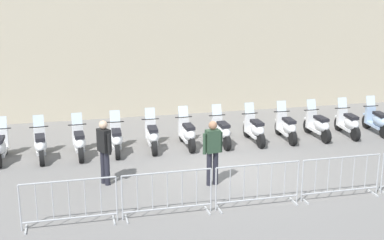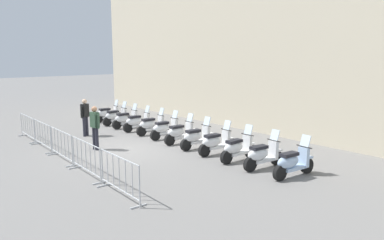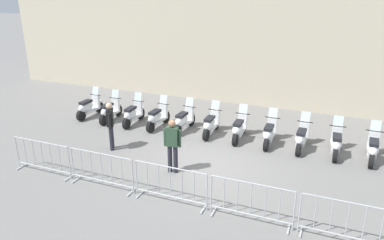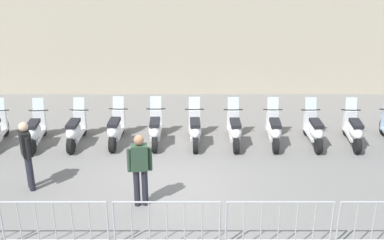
{
  "view_description": "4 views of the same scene",
  "coord_description": "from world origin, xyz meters",
  "px_view_note": "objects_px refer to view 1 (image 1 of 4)",
  "views": [
    {
      "loc": [
        -6.1,
        -12.3,
        5.17
      ],
      "look_at": [
        -0.22,
        2.09,
        1.02
      ],
      "focal_mm": 48.74,
      "sensor_mm": 36.0,
      "label": 1
    },
    {
      "loc": [
        11.38,
        -8.26,
        3.54
      ],
      "look_at": [
        1.67,
        2.29,
        1.1
      ],
      "focal_mm": 33.72,
      "sensor_mm": 36.0,
      "label": 2
    },
    {
      "loc": [
        2.17,
        -10.25,
        5.43
      ],
      "look_at": [
        -0.78,
        1.9,
        0.8
      ],
      "focal_mm": 33.77,
      "sensor_mm": 36.0,
      "label": 3
    },
    {
      "loc": [
        -1.02,
        -10.03,
        5.94
      ],
      "look_at": [
        0.74,
        1.65,
        1.04
      ],
      "focal_mm": 44.74,
      "sensor_mm": 36.0,
      "label": 4
    }
  ],
  "objects_px": {
    "barrier_segment_3": "(341,178)",
    "officer_near_row_end": "(213,149)",
    "motorcycle_7": "(255,130)",
    "officer_mid_plaza": "(104,148)",
    "motorcycle_8": "(287,127)",
    "motorcycle_0": "(0,147)",
    "motorcycle_11": "(377,121)",
    "barrier_segment_0": "(69,204)",
    "barrier_segment_2": "(258,186)",
    "motorcycle_5": "(187,134)",
    "motorcycle_4": "(152,136)",
    "motorcycle_10": "(348,123)",
    "motorcycle_2": "(79,142)",
    "motorcycle_3": "(116,139)",
    "motorcycle_1": "(40,145)",
    "motorcycle_6": "(222,132)",
    "barrier_segment_1": "(167,194)",
    "motorcycle_9": "(318,125)"
  },
  "relations": [
    {
      "from": "motorcycle_0",
      "to": "motorcycle_5",
      "type": "height_order",
      "value": "same"
    },
    {
      "from": "motorcycle_9",
      "to": "barrier_segment_3",
      "type": "distance_m",
      "value": 5.07
    },
    {
      "from": "motorcycle_2",
      "to": "officer_mid_plaza",
      "type": "xyz_separation_m",
      "value": [
        0.22,
        -2.47,
        0.53
      ]
    },
    {
      "from": "motorcycle_10",
      "to": "officer_mid_plaza",
      "type": "distance_m",
      "value": 8.83
    },
    {
      "from": "motorcycle_8",
      "to": "motorcycle_0",
      "type": "bearing_deg",
      "value": 171.4
    },
    {
      "from": "motorcycle_11",
      "to": "barrier_segment_3",
      "type": "bearing_deg",
      "value": -139.0
    },
    {
      "from": "motorcycle_7",
      "to": "officer_mid_plaza",
      "type": "distance_m",
      "value": 5.67
    },
    {
      "from": "barrier_segment_3",
      "to": "officer_near_row_end",
      "type": "bearing_deg",
      "value": 142.52
    },
    {
      "from": "motorcycle_1",
      "to": "motorcycle_6",
      "type": "height_order",
      "value": "same"
    },
    {
      "from": "motorcycle_3",
      "to": "motorcycle_11",
      "type": "bearing_deg",
      "value": -8.31
    },
    {
      "from": "barrier_segment_3",
      "to": "barrier_segment_0",
      "type": "bearing_deg",
      "value": 171.46
    },
    {
      "from": "motorcycle_2",
      "to": "barrier_segment_0",
      "type": "bearing_deg",
      "value": -102.93
    },
    {
      "from": "motorcycle_5",
      "to": "officer_mid_plaza",
      "type": "relative_size",
      "value": 1.0
    },
    {
      "from": "motorcycle_10",
      "to": "barrier_segment_2",
      "type": "bearing_deg",
      "value": -145.68
    },
    {
      "from": "barrier_segment_2",
      "to": "motorcycle_5",
      "type": "bearing_deg",
      "value": 88.15
    },
    {
      "from": "motorcycle_9",
      "to": "motorcycle_11",
      "type": "xyz_separation_m",
      "value": [
        2.24,
        -0.3,
        0.0
      ]
    },
    {
      "from": "motorcycle_8",
      "to": "motorcycle_3",
      "type": "bearing_deg",
      "value": 171.72
    },
    {
      "from": "officer_near_row_end",
      "to": "motorcycle_8",
      "type": "bearing_deg",
      "value": 33.93
    },
    {
      "from": "motorcycle_4",
      "to": "barrier_segment_2",
      "type": "xyz_separation_m",
      "value": [
        0.97,
        -5.01,
        0.07
      ]
    },
    {
      "from": "barrier_segment_0",
      "to": "officer_near_row_end",
      "type": "relative_size",
      "value": 1.19
    },
    {
      "from": "barrier_segment_1",
      "to": "motorcycle_4",
      "type": "bearing_deg",
      "value": 76.03
    },
    {
      "from": "barrier_segment_0",
      "to": "officer_mid_plaza",
      "type": "xyz_separation_m",
      "value": [
        1.28,
        2.11,
        0.46
      ]
    },
    {
      "from": "officer_mid_plaza",
      "to": "motorcycle_0",
      "type": "bearing_deg",
      "value": 130.47
    },
    {
      "from": "motorcycle_4",
      "to": "motorcycle_7",
      "type": "bearing_deg",
      "value": -9.61
    },
    {
      "from": "barrier_segment_3",
      "to": "motorcycle_1",
      "type": "bearing_deg",
      "value": 138.55
    },
    {
      "from": "motorcycle_3",
      "to": "motorcycle_11",
      "type": "height_order",
      "value": "same"
    },
    {
      "from": "motorcycle_3",
      "to": "barrier_segment_0",
      "type": "xyz_separation_m",
      "value": [
        -2.17,
        -4.46,
        0.07
      ]
    },
    {
      "from": "motorcycle_3",
      "to": "motorcycle_7",
      "type": "distance_m",
      "value": 4.54
    },
    {
      "from": "motorcycle_10",
      "to": "motorcycle_7",
      "type": "bearing_deg",
      "value": 171.03
    },
    {
      "from": "motorcycle_1",
      "to": "motorcycle_9",
      "type": "xyz_separation_m",
      "value": [
        8.96,
        -1.31,
        0.0
      ]
    },
    {
      "from": "motorcycle_7",
      "to": "barrier_segment_1",
      "type": "bearing_deg",
      "value": -137.64
    },
    {
      "from": "motorcycle_7",
      "to": "officer_mid_plaza",
      "type": "height_order",
      "value": "officer_mid_plaza"
    },
    {
      "from": "motorcycle_9",
      "to": "officer_mid_plaza",
      "type": "height_order",
      "value": "officer_mid_plaza"
    },
    {
      "from": "motorcycle_11",
      "to": "officer_near_row_end",
      "type": "distance_m",
      "value": 7.61
    },
    {
      "from": "officer_mid_plaza",
      "to": "motorcycle_10",
      "type": "bearing_deg",
      "value": 7.57
    },
    {
      "from": "motorcycle_5",
      "to": "motorcycle_10",
      "type": "bearing_deg",
      "value": -9.42
    },
    {
      "from": "motorcycle_3",
      "to": "barrier_segment_2",
      "type": "relative_size",
      "value": 0.83
    },
    {
      "from": "motorcycle_0",
      "to": "officer_mid_plaza",
      "type": "relative_size",
      "value": 0.99
    },
    {
      "from": "motorcycle_1",
      "to": "motorcycle_4",
      "type": "relative_size",
      "value": 1.01
    },
    {
      "from": "motorcycle_0",
      "to": "motorcycle_6",
      "type": "bearing_deg",
      "value": -8.41
    },
    {
      "from": "motorcycle_0",
      "to": "motorcycle_10",
      "type": "distance_m",
      "value": 11.33
    },
    {
      "from": "motorcycle_11",
      "to": "officer_mid_plaza",
      "type": "height_order",
      "value": "officer_mid_plaza"
    },
    {
      "from": "motorcycle_4",
      "to": "barrier_segment_3",
      "type": "bearing_deg",
      "value": -59.79
    },
    {
      "from": "motorcycle_0",
      "to": "motorcycle_4",
      "type": "xyz_separation_m",
      "value": [
        4.49,
        -0.62,
        0.0
      ]
    },
    {
      "from": "motorcycle_11",
      "to": "officer_near_row_end",
      "type": "height_order",
      "value": "officer_near_row_end"
    },
    {
      "from": "motorcycle_1",
      "to": "motorcycle_11",
      "type": "bearing_deg",
      "value": -8.18
    },
    {
      "from": "motorcycle_10",
      "to": "motorcycle_8",
      "type": "bearing_deg",
      "value": 170.74
    },
    {
      "from": "barrier_segment_2",
      "to": "motorcycle_2",
      "type": "bearing_deg",
      "value": 121.65
    },
    {
      "from": "motorcycle_8",
      "to": "motorcycle_9",
      "type": "distance_m",
      "value": 1.14
    },
    {
      "from": "motorcycle_8",
      "to": "barrier_segment_2",
      "type": "distance_m",
      "value": 5.53
    }
  ]
}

